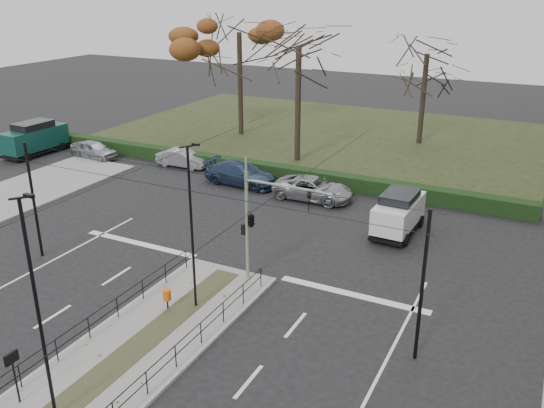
% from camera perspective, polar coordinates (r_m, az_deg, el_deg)
% --- Properties ---
extents(ground, '(140.00, 140.00, 0.00)m').
position_cam_1_polar(ground, '(24.71, -9.81, -11.33)').
color(ground, black).
rests_on(ground, ground).
extents(median_island, '(4.40, 15.00, 0.14)m').
position_cam_1_polar(median_island, '(23.08, -13.56, -14.03)').
color(median_island, slate).
rests_on(median_island, ground).
extents(park, '(38.00, 26.00, 0.10)m').
position_cam_1_polar(park, '(53.66, 5.22, 6.96)').
color(park, black).
rests_on(park, ground).
extents(hedge, '(38.00, 1.00, 1.00)m').
position_cam_1_polar(hedge, '(41.81, -1.59, 3.55)').
color(hedge, black).
rests_on(hedge, ground).
extents(median_railing, '(4.14, 13.24, 0.92)m').
position_cam_1_polar(median_railing, '(22.52, -13.92, -12.27)').
color(median_railing, black).
rests_on(median_railing, median_island).
extents(catenary, '(20.00, 34.00, 6.00)m').
position_cam_1_polar(catenary, '(24.26, -8.08, -2.70)').
color(catenary, black).
rests_on(catenary, ground).
extents(traffic_light, '(3.57, 2.02, 5.25)m').
position_cam_1_polar(traffic_light, '(25.91, -1.91, -1.43)').
color(traffic_light, gray).
rests_on(traffic_light, median_island).
extents(litter_bin, '(0.35, 0.35, 0.90)m').
position_cam_1_polar(litter_bin, '(24.99, -10.37, -8.87)').
color(litter_bin, black).
rests_on(litter_bin, median_island).
extents(info_panel, '(0.11, 0.51, 1.94)m').
position_cam_1_polar(info_panel, '(20.96, -24.33, -14.21)').
color(info_panel, black).
rests_on(info_panel, median_island).
extents(streetlamp_median_near, '(0.64, 0.13, 7.65)m').
position_cam_1_polar(streetlamp_median_near, '(18.70, -22.15, -9.76)').
color(streetlamp_median_near, black).
rests_on(streetlamp_median_near, median_island).
extents(streetlamp_median_far, '(0.61, 0.12, 7.25)m').
position_cam_1_polar(streetlamp_median_far, '(23.64, -7.94, -2.27)').
color(streetlamp_median_far, black).
rests_on(streetlamp_median_far, median_island).
extents(parked_car_first, '(4.26, 1.98, 1.41)m').
position_cam_1_polar(parked_car_first, '(47.94, -17.25, 5.17)').
color(parked_car_first, '#939699').
rests_on(parked_car_first, ground).
extents(parked_car_second, '(4.11, 1.63, 1.33)m').
position_cam_1_polar(parked_car_second, '(44.19, -8.84, 4.51)').
color(parked_car_second, '#939699').
rests_on(parked_car_second, ground).
extents(parked_car_third, '(5.46, 2.50, 1.55)m').
position_cam_1_polar(parked_car_third, '(39.76, -3.06, 3.01)').
color(parked_car_third, '#21314D').
rests_on(parked_car_third, ground).
extents(parked_car_fourth, '(5.20, 2.43, 1.44)m').
position_cam_1_polar(parked_car_fourth, '(37.08, 4.09, 1.53)').
color(parked_car_fourth, '#939699').
rests_on(parked_car_fourth, ground).
extents(white_van, '(2.18, 4.52, 2.39)m').
position_cam_1_polar(white_van, '(32.60, 12.43, -0.77)').
color(white_van, silver).
rests_on(white_van, ground).
extents(green_van, '(2.34, 5.49, 2.67)m').
position_cam_1_polar(green_van, '(50.54, -22.45, 6.10)').
color(green_van, '#0C3931').
rests_on(green_van, ground).
extents(rust_tree, '(9.17, 9.17, 11.79)m').
position_cam_1_polar(rust_tree, '(51.87, -3.27, 16.61)').
color(rust_tree, black).
rests_on(rust_tree, park).
extents(bare_tree_center, '(5.98, 5.98, 9.99)m').
position_cam_1_polar(bare_tree_center, '(50.45, 15.06, 13.54)').
color(bare_tree_center, black).
rests_on(bare_tree_center, park).
extents(bare_tree_near, '(6.58, 6.58, 11.32)m').
position_cam_1_polar(bare_tree_near, '(43.70, 2.66, 14.37)').
color(bare_tree_near, black).
rests_on(bare_tree_near, park).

